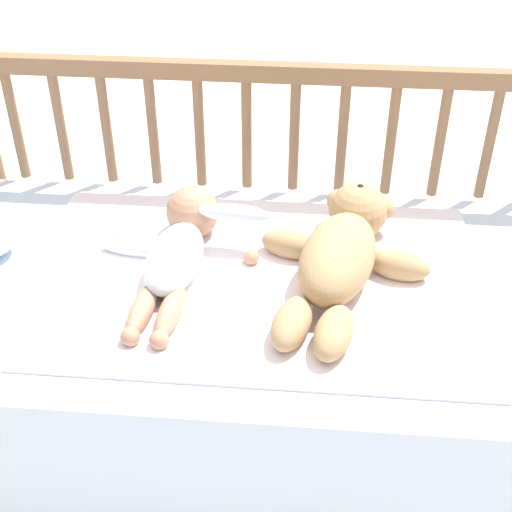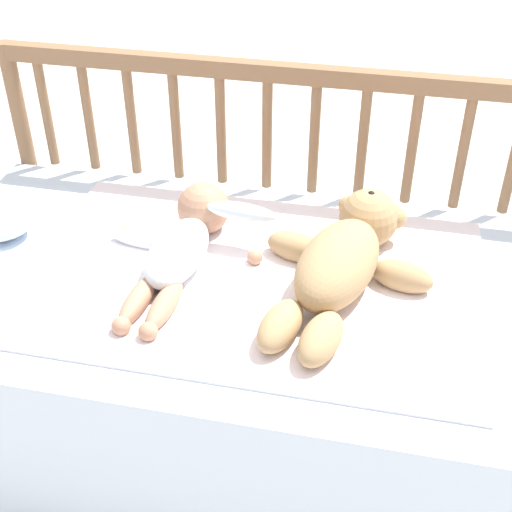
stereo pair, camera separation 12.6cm
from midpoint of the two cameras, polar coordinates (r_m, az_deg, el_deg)
ground_plane at (r=1.60m, az=2.31°, el=-14.46°), size 12.00×12.00×0.00m
crib_mattress at (r=1.44m, az=2.51°, el=-9.03°), size 1.28×0.65×0.43m
crib_rail at (r=1.54m, az=5.11°, el=8.25°), size 1.28×0.04×0.71m
blanket at (r=1.30m, az=2.54°, el=-1.89°), size 0.83×0.54×0.01m
teddy_bear at (r=1.29m, az=9.75°, el=-0.36°), size 0.32×0.46×0.12m
baby at (r=1.33m, az=-3.08°, el=1.06°), size 0.32×0.40×0.10m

